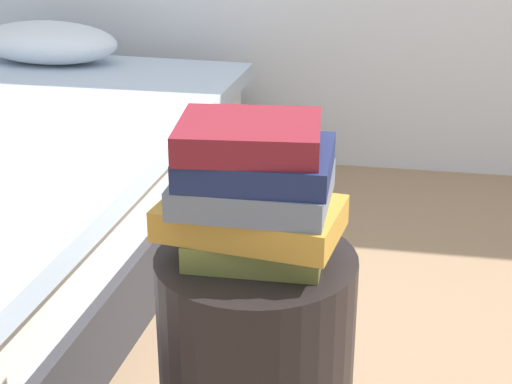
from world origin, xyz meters
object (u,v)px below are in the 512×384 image
object	(u,v)px
book_ochre	(250,219)
book_maroon	(249,136)
book_olive	(258,244)
book_slate	(253,189)
book_navy	(259,162)

from	to	relation	value
book_ochre	book_maroon	size ratio (longest dim) A/B	1.31
book_olive	book_maroon	size ratio (longest dim) A/B	1.00
book_ochre	book_slate	distance (m)	0.05
book_ochre	book_slate	xyz separation A→B (m)	(0.00, 0.01, 0.05)
book_olive	book_slate	world-z (taller)	book_slate
book_maroon	book_slate	bearing A→B (deg)	39.79
book_olive	book_slate	xyz separation A→B (m)	(-0.01, 0.00, 0.10)
book_olive	book_navy	bearing A→B (deg)	82.84
book_ochre	book_navy	world-z (taller)	book_navy
book_slate	book_maroon	bearing A→B (deg)	-134.46
book_ochre	book_slate	world-z (taller)	book_slate
book_olive	book_ochre	size ratio (longest dim) A/B	0.77
book_navy	book_slate	bearing A→B (deg)	-162.80
book_navy	book_maroon	distance (m)	0.05
book_ochre	book_navy	distance (m)	0.10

